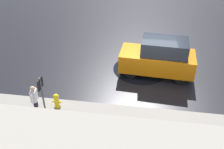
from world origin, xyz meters
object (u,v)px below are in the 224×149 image
pedestrian (34,96)px  sign_post (43,96)px  fire_hydrant (57,101)px  moving_hatchback (159,57)px

pedestrian → sign_post: bearing=133.7°
pedestrian → sign_post: 1.60m
fire_hydrant → sign_post: (0.05, 1.08, 1.18)m
moving_hatchback → pedestrian: bearing=33.8°
moving_hatchback → pedestrian: moving_hatchback is taller
moving_hatchback → sign_post: sign_post is taller
fire_hydrant → pedestrian: 1.01m
fire_hydrant → sign_post: bearing=87.3°
fire_hydrant → pedestrian: size_ratio=0.66×
fire_hydrant → pedestrian: pedestrian is taller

